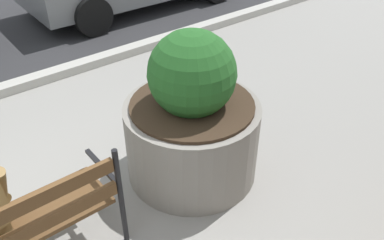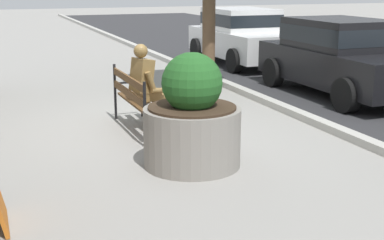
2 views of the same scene
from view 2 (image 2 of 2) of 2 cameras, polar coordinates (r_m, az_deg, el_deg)
name	(u,v)px [view 2 (image 2 of 2)]	position (r m, az deg, el deg)	size (l,w,h in m)	color
ground_plane	(131,128)	(8.78, -6.50, -0.80)	(80.00, 80.00, 0.00)	gray
curb_stone	(287,109)	(9.87, 10.00, 1.15)	(60.00, 0.20, 0.12)	#B2AFA8
park_bench	(139,97)	(8.45, -5.69, 2.42)	(1.81, 0.55, 0.95)	brown
bronze_statue_seated	(150,88)	(8.54, -4.43, 3.42)	(0.61, 0.87, 1.37)	olive
concrete_planter	(192,122)	(6.81, 0.00, -0.19)	(1.24, 1.24, 1.46)	gray
parked_car_white	(241,34)	(15.48, 5.24, 9.04)	(4.11, 1.94, 1.56)	silver
parked_car_black	(341,55)	(11.54, 15.51, 6.71)	(4.11, 1.94, 1.56)	black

